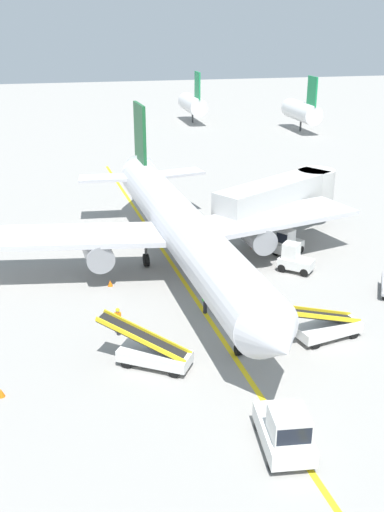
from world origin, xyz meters
name	(u,v)px	position (x,y,z in m)	size (l,w,h in m)	color
ground_plane	(242,346)	(0.00, 0.00, 0.00)	(300.00, 300.00, 0.00)	gray
taxi_line_yellow	(202,308)	(-1.06, 5.00, 0.00)	(0.30, 80.00, 0.01)	yellow
airliner	(180,226)	(-1.09, 11.22, 3.42)	(28.57, 35.32, 10.10)	silver
jet_bridge	(285,194)	(8.87, 16.67, 3.54)	(12.29, 8.75, 4.85)	beige
pushback_tug	(285,431)	(-0.90, -8.54, 0.99)	(2.30, 3.79, 2.20)	silver
baggage_tug_near_wing	(288,243)	(7.55, 12.32, 0.93)	(2.72, 2.39, 2.10)	silver
baggage_tug_by_cargo_door	(294,259)	(6.81, 9.20, 0.93)	(2.65, 2.58, 2.10)	silver
belt_loader_forward_hold	(327,326)	(4.88, -0.26, 0.78)	(5.16, 2.27, 2.59)	silver
belt_loader_aft_hold	(153,353)	(-5.17, -0.80, 0.78)	(4.88, 3.75, 2.59)	silver
ground_crew_marshaller	(118,321)	(-6.53, 2.88, 0.91)	(0.36, 0.24, 1.70)	#26262D
ground_crew_wing_walker	(205,300)	(-1.01, 4.36, 0.91)	(0.36, 0.24, 1.70)	#26262D
safety_cone_nose_left	(1,393)	(-12.74, -1.84, 0.22)	(0.36, 0.36, 0.44)	orange
safety_cone_nose_right	(253,246)	(5.42, 14.20, 0.22)	(0.36, 0.36, 0.44)	orange
safety_cone_wingtip_left	(228,253)	(3.06, 13.25, 0.22)	(0.36, 0.36, 0.44)	orange
safety_cone_wingtip_right	(110,283)	(-6.30, 9.67, 0.22)	(0.36, 0.36, 0.44)	orange
distant_aircraft_mid_right	(193,104)	(14.84, 74.62, 3.22)	(3.00, 10.10, 8.80)	silver
distant_aircraft_far_right	(302,111)	(29.84, 62.39, 3.22)	(3.00, 10.10, 8.80)	silver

